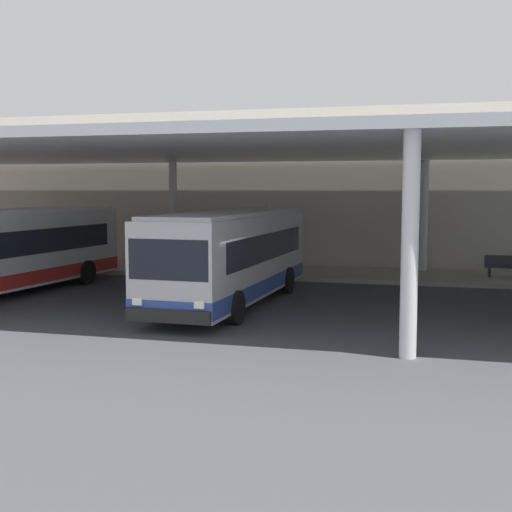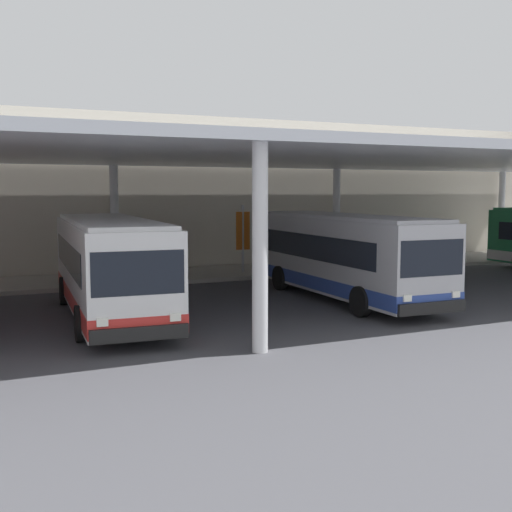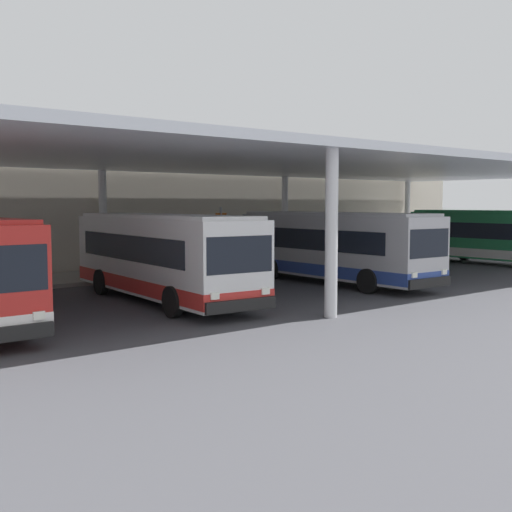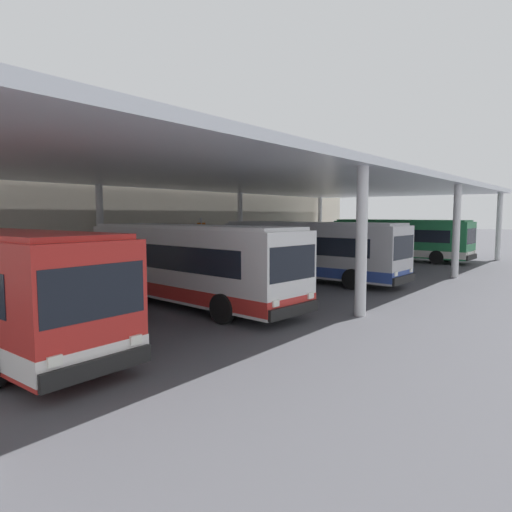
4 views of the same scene
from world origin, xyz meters
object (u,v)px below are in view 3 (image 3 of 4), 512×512
object	(u,v)px
bench_waiting	(343,249)
trash_bin	(368,247)
banner_sign	(221,233)
bus_second_bay	(162,256)
bus_far_bay	(495,236)
bus_middle_bay	(334,246)

from	to	relation	value
bench_waiting	trash_bin	world-z (taller)	trash_bin
trash_bin	banner_sign	distance (m)	13.06
bus_second_bay	bench_waiting	size ratio (longest dim) A/B	5.94
bus_far_bay	trash_bin	size ratio (longest dim) A/B	10.81
bus_second_bay	banner_sign	world-z (taller)	banner_sign
bench_waiting	trash_bin	size ratio (longest dim) A/B	1.84
bench_waiting	bus_far_bay	bearing A→B (deg)	-63.37
bus_middle_bay	banner_sign	size ratio (longest dim) A/B	3.32
bus_middle_bay	bus_far_bay	size ratio (longest dim) A/B	1.00
bus_second_bay	bus_far_bay	size ratio (longest dim) A/B	1.01
bus_far_bay	trash_bin	world-z (taller)	bus_far_bay
bus_far_bay	bench_waiting	xyz separation A→B (m)	(-4.14, 8.25, -0.99)
bus_second_bay	bench_waiting	bearing A→B (deg)	24.05
bus_far_bay	banner_sign	xyz separation A→B (m)	(-14.48, 7.38, 0.32)
bus_middle_bay	bus_far_bay	xyz separation A→B (m)	(13.76, 0.17, 0.00)
bus_second_bay	trash_bin	bearing A→B (deg)	21.56
bench_waiting	bus_second_bay	bearing A→B (deg)	-155.95
bench_waiting	trash_bin	xyz separation A→B (m)	(2.62, 0.10, 0.01)
bus_far_bay	banner_sign	size ratio (longest dim) A/B	3.31
bus_second_bay	banner_sign	distance (m)	10.78
bus_second_bay	bench_waiting	xyz separation A→B (m)	(18.28, 8.16, -0.99)
bus_middle_bay	bus_far_bay	bearing A→B (deg)	0.72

